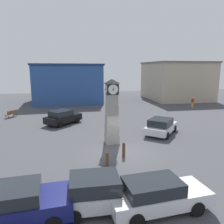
# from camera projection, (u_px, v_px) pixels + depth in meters

# --- Properties ---
(ground_plane) EXTENTS (85.70, 85.70, 0.00)m
(ground_plane) POSITION_uv_depth(u_px,v_px,m) (122.00, 151.00, 16.45)
(ground_plane) COLOR #424247
(clock_tower) EXTENTS (1.30, 1.25, 5.32)m
(clock_tower) POSITION_uv_depth(u_px,v_px,m) (112.00, 113.00, 17.89)
(clock_tower) COLOR gray
(clock_tower) RESTS_ON ground_plane
(bollard_near_tower) EXTENTS (0.22, 0.22, 0.92)m
(bollard_near_tower) POSITION_uv_depth(u_px,v_px,m) (107.00, 159.00, 13.98)
(bollard_near_tower) COLOR brown
(bollard_near_tower) RESTS_ON ground_plane
(bollard_mid_row) EXTENTS (0.22, 0.22, 1.07)m
(bollard_mid_row) POSITION_uv_depth(u_px,v_px,m) (124.00, 149.00, 15.37)
(bollard_mid_row) COLOR brown
(bollard_mid_row) RESTS_ON ground_plane
(car_navy_sedan) EXTENTS (4.19, 2.22, 1.56)m
(car_navy_sedan) POSITION_uv_depth(u_px,v_px,m) (18.00, 204.00, 8.79)
(car_navy_sedan) COLOR navy
(car_navy_sedan) RESTS_ON ground_plane
(car_near_tower) EXTENTS (4.02, 2.12, 1.55)m
(car_near_tower) POSITION_uv_depth(u_px,v_px,m) (99.00, 192.00, 9.65)
(car_near_tower) COLOR silver
(car_near_tower) RESTS_ON ground_plane
(car_by_building) EXTENTS (4.52, 2.01, 1.46)m
(car_by_building) POSITION_uv_depth(u_px,v_px,m) (157.00, 195.00, 9.52)
(car_by_building) COLOR silver
(car_by_building) RESTS_ON ground_plane
(car_far_lot) EXTENTS (4.29, 4.40, 1.53)m
(car_far_lot) POSITION_uv_depth(u_px,v_px,m) (161.00, 126.00, 20.67)
(car_far_lot) COLOR silver
(car_far_lot) RESTS_ON ground_plane
(car_silver_hatch) EXTENTS (4.31, 4.15, 1.59)m
(car_silver_hatch) POSITION_uv_depth(u_px,v_px,m) (63.00, 117.00, 24.37)
(car_silver_hatch) COLOR black
(car_silver_hatch) RESTS_ON ground_plane
(bench) EXTENTS (1.34, 1.62, 0.90)m
(bench) POSITION_uv_depth(u_px,v_px,m) (11.00, 113.00, 27.84)
(bench) COLOR brown
(bench) RESTS_ON ground_plane
(pedestrian_by_cars) EXTENTS (0.33, 0.45, 1.61)m
(pedestrian_by_cars) POSITION_uv_depth(u_px,v_px,m) (193.00, 102.00, 34.77)
(pedestrian_by_cars) COLOR gold
(pedestrian_by_cars) RESTS_ON ground_plane
(warehouse_blue_far) EXTENTS (12.30, 11.62, 6.92)m
(warehouse_blue_far) POSITION_uv_depth(u_px,v_px,m) (67.00, 83.00, 40.84)
(warehouse_blue_far) COLOR #2D5193
(warehouse_blue_far) RESTS_ON ground_plane
(storefront_low_left) EXTENTS (11.54, 12.62, 7.39)m
(storefront_low_left) POSITION_uv_depth(u_px,v_px,m) (176.00, 81.00, 44.00)
(storefront_low_left) COLOR #B7A88E
(storefront_low_left) RESTS_ON ground_plane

